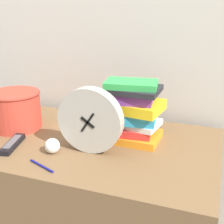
{
  "coord_description": "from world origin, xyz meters",
  "views": [
    {
      "loc": [
        0.51,
        -0.73,
        1.26
      ],
      "look_at": [
        0.13,
        0.32,
        0.86
      ],
      "focal_mm": 50.0,
      "sensor_mm": 36.0,
      "label": 1
    }
  ],
  "objects_px": {
    "book_stack": "(132,111)",
    "crumpled_paper_ball": "(52,146)",
    "desk_clock": "(90,120)",
    "tv_remote": "(13,144)",
    "pen": "(42,166)",
    "basket": "(16,109)"
  },
  "relations": [
    {
      "from": "book_stack",
      "to": "crumpled_paper_ball",
      "type": "bearing_deg",
      "value": -137.16
    },
    {
      "from": "desk_clock",
      "to": "crumpled_paper_ball",
      "type": "relative_size",
      "value": 4.37
    },
    {
      "from": "desk_clock",
      "to": "crumpled_paper_ball",
      "type": "distance_m",
      "value": 0.17
    },
    {
      "from": "tv_remote",
      "to": "pen",
      "type": "distance_m",
      "value": 0.21
    },
    {
      "from": "basket",
      "to": "pen",
      "type": "xyz_separation_m",
      "value": [
        0.29,
        -0.27,
        -0.08
      ]
    },
    {
      "from": "desk_clock",
      "to": "basket",
      "type": "distance_m",
      "value": 0.42
    },
    {
      "from": "tv_remote",
      "to": "crumpled_paper_ball",
      "type": "xyz_separation_m",
      "value": [
        0.17,
        0.01,
        0.02
      ]
    },
    {
      "from": "tv_remote",
      "to": "pen",
      "type": "bearing_deg",
      "value": -27.31
    },
    {
      "from": "tv_remote",
      "to": "book_stack",
      "type": "bearing_deg",
      "value": 29.14
    },
    {
      "from": "basket",
      "to": "crumpled_paper_ball",
      "type": "distance_m",
      "value": 0.32
    },
    {
      "from": "desk_clock",
      "to": "tv_remote",
      "type": "xyz_separation_m",
      "value": [
        -0.3,
        -0.07,
        -0.11
      ]
    },
    {
      "from": "crumpled_paper_ball",
      "to": "pen",
      "type": "distance_m",
      "value": 0.11
    },
    {
      "from": "basket",
      "to": "pen",
      "type": "height_order",
      "value": "basket"
    },
    {
      "from": "book_stack",
      "to": "crumpled_paper_ball",
      "type": "relative_size",
      "value": 4.4
    },
    {
      "from": "tv_remote",
      "to": "crumpled_paper_ball",
      "type": "bearing_deg",
      "value": 2.39
    },
    {
      "from": "basket",
      "to": "crumpled_paper_ball",
      "type": "xyz_separation_m",
      "value": [
        0.27,
        -0.16,
        -0.06
      ]
    },
    {
      "from": "crumpled_paper_ball",
      "to": "tv_remote",
      "type": "bearing_deg",
      "value": -177.61
    },
    {
      "from": "tv_remote",
      "to": "pen",
      "type": "height_order",
      "value": "tv_remote"
    },
    {
      "from": "book_stack",
      "to": "crumpled_paper_ball",
      "type": "height_order",
      "value": "book_stack"
    },
    {
      "from": "desk_clock",
      "to": "pen",
      "type": "bearing_deg",
      "value": -123.57
    },
    {
      "from": "book_stack",
      "to": "tv_remote",
      "type": "bearing_deg",
      "value": -150.86
    },
    {
      "from": "desk_clock",
      "to": "book_stack",
      "type": "height_order",
      "value": "same"
    }
  ]
}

